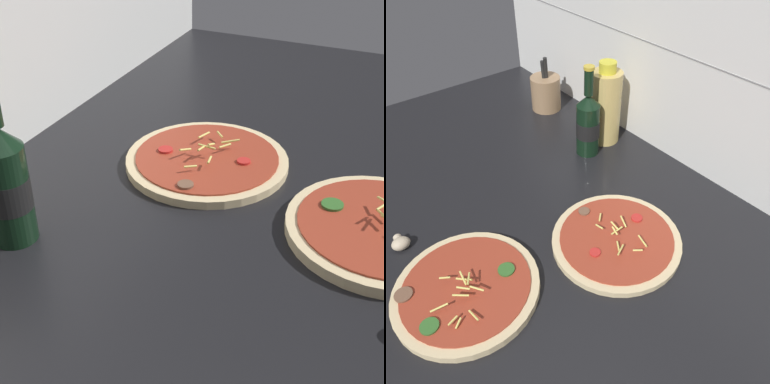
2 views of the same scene
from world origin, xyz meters
TOP-DOWN VIEW (x-y plane):
  - counter_slab at (0.00, 0.00)cm, footprint 160.00×90.00cm
  - pizza_near at (2.82, -18.39)cm, footprint 27.23×27.23cm
  - pizza_far at (11.29, 11.88)cm, footprint 27.37×27.37cm
  - beer_bottle at (-18.28, 28.50)cm, footprint 6.37×6.37cm

SIDE VIEW (x-z plane):
  - counter_slab at x=0.00cm, z-range 0.00..2.50cm
  - pizza_far at x=11.29cm, z-range 1.05..5.62cm
  - pizza_near at x=2.82cm, z-range 1.11..5.85cm
  - beer_bottle at x=-18.28cm, z-range -0.85..23.81cm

